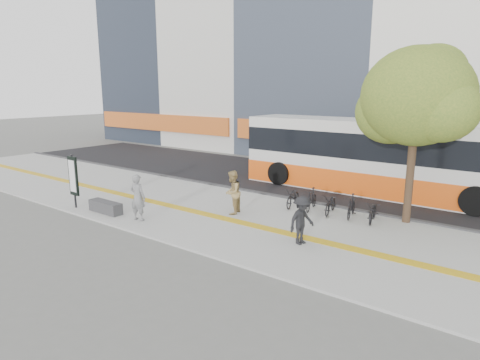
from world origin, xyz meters
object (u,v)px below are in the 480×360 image
Objects in this scene: bus at (375,159)px; street_tree at (417,99)px; pedestrian_dark at (302,220)px; signboard at (73,177)px; pedestrian_tan at (232,192)px; bench at (106,207)px; seated_woman at (138,197)px.

street_tree is at bearing -55.21° from bus.
street_tree is 0.50× the size of bus.
signboard is at bearing 116.00° from pedestrian_dark.
signboard reaches higher than pedestrian_tan.
bus is at bearing 48.59° from signboard.
street_tree is 3.70× the size of pedestrian_tan.
street_tree is 4.10× the size of pedestrian_dark.
pedestrian_dark is (9.39, 1.95, -0.52)m from signboard.
bus reaches higher than bench.
seated_woman reaches higher than pedestrian_tan.
bus is 8.21× the size of pedestrian_dark.
pedestrian_tan is 3.91m from pedestrian_dark.
bus reaches higher than seated_woman.
bench is 12.23m from street_tree.
street_tree is 3.64× the size of seated_woman.
bus is (8.82, 10.01, 0.28)m from signboard.
bus is at bearing -130.89° from seated_woman.
street_tree is at bearing -154.96° from seated_woman.
pedestrian_tan is (5.68, 3.19, -0.44)m from signboard.
street_tree is 7.42m from pedestrian_tan.
bench is 12.17m from bus.
pedestrian_tan is 1.11× the size of pedestrian_dark.
bus reaches higher than signboard.
bench is 1.92m from seated_woman.
signboard is at bearing -169.19° from bench.
bench is at bearing 116.19° from pedestrian_dark.
signboard is 9.61m from pedestrian_dark.
pedestrian_dark is at bearing -177.29° from seated_woman.
pedestrian_tan is (4.08, 2.88, 0.63)m from bench.
street_tree is at bearing -10.17° from pedestrian_dark.
pedestrian_dark is at bearing -114.43° from street_tree.
street_tree is 5.32m from bus.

